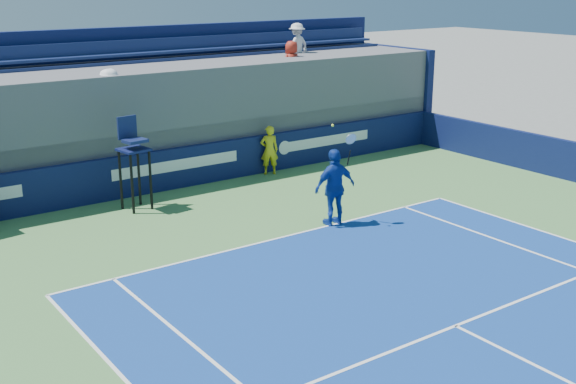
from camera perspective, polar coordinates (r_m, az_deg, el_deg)
ball_person at (r=22.40m, az=-1.48°, el=3.33°), size 0.66×0.55×1.54m
back_hoarding at (r=21.18m, az=-8.85°, el=1.86°), size 20.40×0.21×1.20m
umpire_chair at (r=19.23m, az=-12.13°, el=3.01°), size 0.79×0.79×2.48m
tennis_player at (r=17.76m, az=3.73°, el=0.39°), size 1.16×0.56×2.57m
stadium_seating at (r=22.73m, az=-11.34°, el=5.94°), size 21.00×4.05×4.40m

